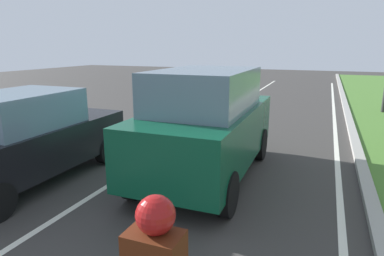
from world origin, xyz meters
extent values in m
plane|color=#383533|center=(0.00, 14.00, 0.00)|extent=(60.00, 60.00, 0.00)
cube|color=silver|center=(-0.70, 14.00, 0.00)|extent=(0.12, 32.00, 0.01)
cube|color=silver|center=(3.60, 14.00, 0.00)|extent=(0.12, 32.00, 0.01)
cube|color=#9E9B93|center=(4.10, 14.00, 0.06)|extent=(0.24, 48.00, 0.12)
cube|color=#0C472D|center=(0.95, 8.75, 0.93)|extent=(1.95, 4.52, 1.10)
cube|color=slate|center=(0.95, 8.60, 1.88)|extent=(1.73, 2.72, 0.80)
cylinder|color=black|center=(0.06, 10.27, 0.38)|extent=(0.23, 0.76, 0.76)
cylinder|color=black|center=(1.81, 10.29, 0.38)|extent=(0.23, 0.76, 0.76)
cylinder|color=black|center=(0.10, 7.21, 0.38)|extent=(0.23, 0.76, 0.76)
cylinder|color=black|center=(1.85, 7.23, 0.38)|extent=(0.23, 0.76, 0.76)
cube|color=black|center=(-2.33, 7.14, 0.74)|extent=(1.81, 4.32, 0.84)
cube|color=slate|center=(-2.33, 7.04, 1.51)|extent=(1.58, 2.12, 0.70)
cylinder|color=black|center=(-3.16, 8.60, 0.32)|extent=(0.23, 0.64, 0.64)
cylinder|color=black|center=(-1.54, 8.62, 0.32)|extent=(0.23, 0.64, 0.64)
sphere|color=maroon|center=(2.18, 4.19, 1.60)|extent=(0.28, 0.28, 0.28)
camera|label=1|loc=(3.18, 2.37, 2.72)|focal=31.11mm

